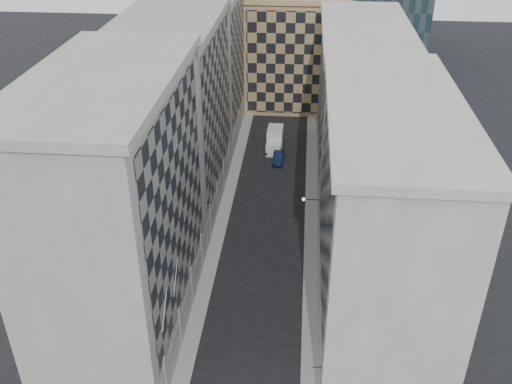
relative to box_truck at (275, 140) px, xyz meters
The scene contains 13 objects.
sidewalk_west 19.36m from the box_truck, 105.08° to the right, with size 1.50×100.00×0.15m, color gray.
sidewalk_east 19.48m from the box_truck, 73.66° to the right, with size 1.50×100.00×0.15m, color gray.
bldg_left_a 40.53m from the box_truck, 105.81° to the right, with size 10.80×22.80×23.70m.
bldg_left_b 21.43m from the box_truck, 124.24° to the right, with size 10.80×22.80×22.70m.
bldg_left_c 15.64m from the box_truck, 149.26° to the left, with size 10.80×22.80×21.70m.
bldg_right_a 36.57m from the box_truck, 71.75° to the right, with size 10.80×26.80×20.70m.
bldg_right_b 15.52m from the box_truck, 30.93° to the right, with size 10.80×28.80×19.70m.
tan_block 21.00m from the box_truck, 83.41° to the left, with size 16.80×14.80×18.80m.
flagpoles_left 43.55m from the box_truck, 97.58° to the right, with size 0.10×6.33×2.33m.
bracket_lamp 25.56m from the box_truck, 79.44° to the right, with size 1.98×0.36×0.36m.
box_truck is the anchor object (origin of this frame).
dark_car 4.37m from the box_truck, 79.63° to the right, with size 1.44×4.14×1.36m, color #0E1835.
shop_sign 46.02m from the box_truck, 83.52° to the right, with size 1.15×0.69×0.76m.
Camera 1 is at (3.72, -27.43, 36.99)m, focal length 40.00 mm.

